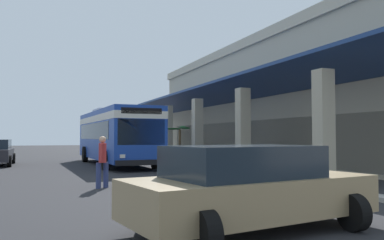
# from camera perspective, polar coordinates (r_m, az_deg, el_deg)

# --- Properties ---
(ground) EXTENTS (120.00, 120.00, 0.00)m
(ground) POSITION_cam_1_polar(r_m,az_deg,el_deg) (24.04, 10.24, -6.27)
(ground) COLOR #262628
(curb_strip) EXTENTS (34.03, 0.50, 0.12)m
(curb_strip) POSITION_cam_1_polar(r_m,az_deg,el_deg) (23.80, -1.49, -6.21)
(curb_strip) COLOR #9E998E
(curb_strip) RESTS_ON ground
(plaza_building) EXTENTS (28.66, 14.87, 7.78)m
(plaza_building) POSITION_cam_1_polar(r_m,az_deg,el_deg) (28.64, 16.92, 2.21)
(plaza_building) COLOR #B2A88E
(plaza_building) RESTS_ON ground
(transit_bus) EXTENTS (11.28, 3.05, 3.34)m
(transit_bus) POSITION_cam_1_polar(r_m,az_deg,el_deg) (23.70, -11.02, -1.84)
(transit_bus) COLOR #193D9E
(transit_bus) RESTS_ON ground
(parked_sedan_tan) EXTENTS (2.86, 4.62, 1.47)m
(parked_sedan_tan) POSITION_cam_1_polar(r_m,az_deg,el_deg) (6.97, 8.23, -9.59)
(parked_sedan_tan) COLOR #9E845B
(parked_sedan_tan) RESTS_ON ground
(pedestrian) EXTENTS (0.65, 0.41, 1.64)m
(pedestrian) POSITION_cam_1_polar(r_m,az_deg,el_deg) (12.93, -12.80, -5.51)
(pedestrian) COLOR navy
(pedestrian) RESTS_ON ground
(potted_palm) EXTENTS (1.79, 1.91, 2.41)m
(potted_palm) POSITION_cam_1_polar(r_m,az_deg,el_deg) (27.90, -1.80, -4.58)
(potted_palm) COLOR #4C4742
(potted_palm) RESTS_ON ground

